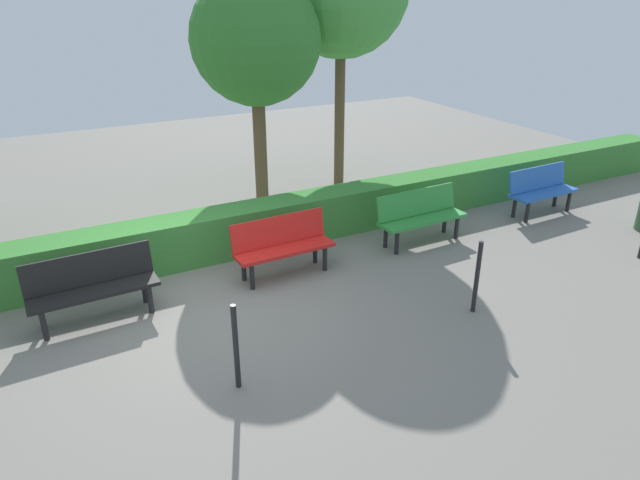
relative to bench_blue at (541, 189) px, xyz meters
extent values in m
plane|color=gray|center=(6.45, 0.52, -0.48)|extent=(23.04, 23.04, 0.00)
cube|color=blue|center=(0.00, 0.07, -0.06)|extent=(1.41, 0.46, 0.05)
cube|color=blue|center=(0.00, -0.12, 0.17)|extent=(1.40, 0.15, 0.42)
cylinder|color=black|center=(-0.56, 0.21, -0.28)|extent=(0.07, 0.07, 0.39)
cylinder|color=black|center=(-0.55, -0.09, -0.28)|extent=(0.07, 0.07, 0.39)
cylinder|color=black|center=(0.54, 0.24, -0.28)|extent=(0.07, 0.07, 0.39)
cylinder|color=black|center=(0.55, -0.06, -0.28)|extent=(0.07, 0.07, 0.39)
cube|color=#2D8C38|center=(2.75, 0.07, -0.06)|extent=(1.55, 0.46, 0.05)
cube|color=#2D8C38|center=(2.75, -0.12, 0.17)|extent=(1.54, 0.17, 0.42)
cylinder|color=black|center=(2.13, 0.20, -0.28)|extent=(0.07, 0.07, 0.39)
cylinder|color=black|center=(2.13, -0.10, -0.28)|extent=(0.07, 0.07, 0.39)
cylinder|color=black|center=(3.36, 0.23, -0.28)|extent=(0.07, 0.07, 0.39)
cylinder|color=black|center=(3.37, -0.07, -0.28)|extent=(0.07, 0.07, 0.39)
cube|color=red|center=(5.22, 0.06, -0.06)|extent=(1.48, 0.46, 0.05)
cube|color=red|center=(5.22, -0.13, 0.17)|extent=(1.47, 0.14, 0.42)
cylinder|color=black|center=(4.63, 0.19, -0.28)|extent=(0.07, 0.07, 0.39)
cylinder|color=black|center=(4.63, -0.11, -0.28)|extent=(0.07, 0.07, 0.39)
cylinder|color=black|center=(5.80, 0.22, -0.28)|extent=(0.07, 0.07, 0.39)
cylinder|color=black|center=(5.80, -0.08, -0.28)|extent=(0.07, 0.07, 0.39)
cube|color=black|center=(7.83, 0.05, -0.06)|extent=(1.58, 0.47, 0.05)
cube|color=black|center=(7.83, -0.14, 0.17)|extent=(1.57, 0.15, 0.42)
cylinder|color=black|center=(7.19, 0.18, -0.28)|extent=(0.07, 0.07, 0.39)
cylinder|color=black|center=(7.20, -0.12, -0.28)|extent=(0.07, 0.07, 0.39)
cylinder|color=black|center=(8.45, 0.22, -0.28)|extent=(0.07, 0.07, 0.39)
cylinder|color=black|center=(8.46, -0.08, -0.28)|extent=(0.07, 0.07, 0.39)
cube|color=#387F33|center=(5.27, -1.03, -0.11)|extent=(19.04, 0.59, 0.74)
cylinder|color=brown|center=(2.45, -3.21, 1.06)|extent=(0.20, 0.20, 3.08)
cylinder|color=brown|center=(4.39, -2.77, 0.71)|extent=(0.24, 0.24, 2.37)
sphere|color=#337A2D|center=(4.39, -2.77, 2.57)|extent=(2.26, 2.26, 2.26)
cylinder|color=black|center=(3.47, 2.13, 0.02)|extent=(0.06, 0.06, 1.00)
cylinder|color=black|center=(6.72, 2.13, 0.02)|extent=(0.06, 0.06, 1.00)
camera|label=1|loc=(8.25, 6.86, 3.44)|focal=31.99mm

